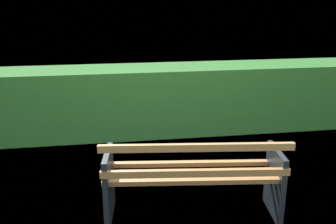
{
  "coord_description": "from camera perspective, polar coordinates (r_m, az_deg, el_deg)",
  "views": [
    {
      "loc": [
        -0.76,
        -3.26,
        2.09
      ],
      "look_at": [
        0.0,
        1.49,
        0.6
      ],
      "focal_mm": 40.82,
      "sensor_mm": 36.0,
      "label": 1
    }
  ],
  "objects": [
    {
      "name": "ground_plane",
      "position": [
        3.95,
        3.54,
        -14.82
      ],
      "size": [
        1400.0,
        1400.0,
        0.0
      ],
      "primitive_type": "plane",
      "color": "olive"
    },
    {
      "name": "park_bench",
      "position": [
        3.69,
        3.75,
        -9.69
      ],
      "size": [
        1.75,
        0.77,
        0.87
      ],
      "color": "#A0703F",
      "rests_on": "ground_plane"
    },
    {
      "name": "hedge_row",
      "position": [
        5.97,
        -1.46,
        1.88
      ],
      "size": [
        7.25,
        0.83,
        1.03
      ],
      "primitive_type": "cube",
      "color": "#2D6B28",
      "rests_on": "ground_plane"
    }
  ]
}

